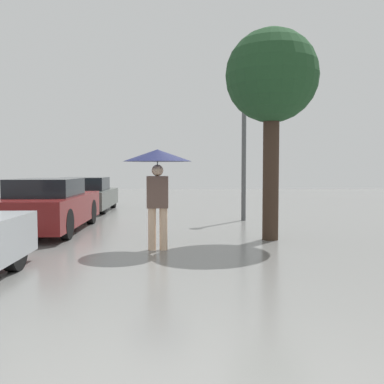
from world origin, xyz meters
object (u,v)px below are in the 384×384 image
Objects in this scene: parked_car_farthest at (85,195)px; tree at (272,80)px; parked_car_middle at (49,206)px; street_lamp at (244,135)px; pedestrian at (157,166)px.

parked_car_farthest is 0.86× the size of tree.
tree is (5.16, -1.48, 2.80)m from parked_car_middle.
parked_car_farthest is at bearing 129.26° from tree.
street_lamp is (5.13, 2.00, 1.91)m from parked_car_middle.
street_lamp reaches higher than pedestrian.
street_lamp reaches higher than parked_car_middle.
pedestrian is 0.49× the size of street_lamp.
tree reaches higher than parked_car_farthest.
pedestrian is 0.49× the size of parked_car_farthest.
street_lamp is (5.33, -3.08, 1.96)m from parked_car_farthest.
parked_car_middle is 1.13× the size of parked_car_farthest.
parked_car_middle is 1.12× the size of street_lamp.
tree is (5.36, -6.56, 2.85)m from parked_car_farthest.
pedestrian is 3.90m from parked_car_middle.
pedestrian is at bearing -68.73° from parked_car_farthest.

